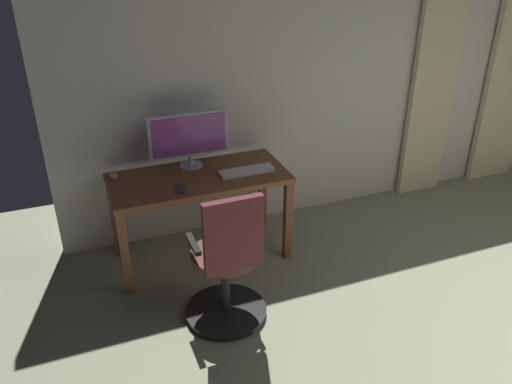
% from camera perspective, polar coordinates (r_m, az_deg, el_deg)
% --- Properties ---
extents(back_room_partition, '(5.81, 0.10, 2.62)m').
position_cam_1_polar(back_room_partition, '(4.85, 13.74, 13.78)').
color(back_room_partition, silver).
rests_on(back_room_partition, ground).
extents(curtain_left_panel, '(0.54, 0.06, 2.16)m').
position_cam_1_polar(curtain_left_panel, '(5.75, 26.29, 11.50)').
color(curtain_left_panel, beige).
rests_on(curtain_left_panel, ground).
extents(curtain_right_panel, '(0.46, 0.06, 2.16)m').
position_cam_1_polar(curtain_right_panel, '(5.13, 19.04, 11.14)').
color(curtain_right_panel, beige).
rests_on(curtain_right_panel, ground).
extents(desk, '(1.34, 0.62, 0.72)m').
position_cam_1_polar(desk, '(3.95, -6.33, 0.46)').
color(desk, brown).
rests_on(desk, ground).
extents(office_chair, '(0.56, 0.56, 1.01)m').
position_cam_1_polar(office_chair, '(3.35, -3.16, -8.08)').
color(office_chair, black).
rests_on(office_chair, ground).
extents(computer_monitor, '(0.62, 0.18, 0.43)m').
position_cam_1_polar(computer_monitor, '(3.98, -7.42, 6.11)').
color(computer_monitor, '#B7BCC1').
rests_on(computer_monitor, desk).
extents(computer_keyboard, '(0.42, 0.13, 0.02)m').
position_cam_1_polar(computer_keyboard, '(3.93, -1.03, 2.34)').
color(computer_keyboard, white).
rests_on(computer_keyboard, desk).
extents(computer_mouse, '(0.06, 0.10, 0.04)m').
position_cam_1_polar(computer_mouse, '(3.98, -15.52, 1.70)').
color(computer_mouse, '#B7BCC1').
rests_on(computer_mouse, desk).
extents(cell_phone_face_up, '(0.11, 0.16, 0.01)m').
position_cam_1_polar(cell_phone_face_up, '(3.72, -8.32, 0.33)').
color(cell_phone_face_up, '#333338').
rests_on(cell_phone_face_up, desk).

